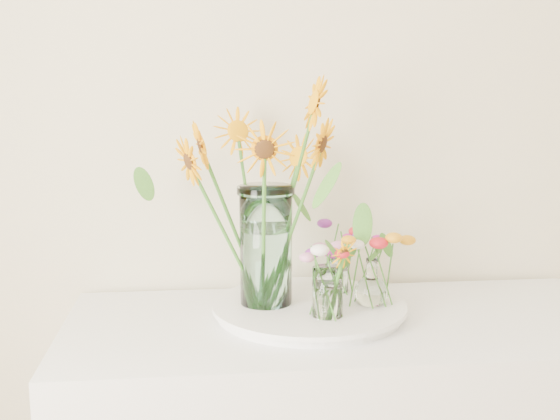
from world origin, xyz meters
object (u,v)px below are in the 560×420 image
object	(u,v)px
tray	(309,310)
small_vase_a	(328,293)
small_vase_c	(338,274)
mason_jar	(266,246)
small_vase_b	(372,282)

from	to	relation	value
tray	small_vase_a	bearing A→B (deg)	-74.32
tray	small_vase_c	world-z (taller)	small_vase_c
mason_jar	tray	bearing A→B (deg)	-9.75
small_vase_a	small_vase_c	bearing A→B (deg)	72.55
small_vase_c	small_vase_a	bearing A→B (deg)	-107.45
mason_jar	small_vase_b	world-z (taller)	mason_jar
mason_jar	small_vase_c	bearing A→B (deg)	21.55
small_vase_a	small_vase_b	xyz separation A→B (m)	(0.13, 0.08, -0.00)
small_vase_a	small_vase_b	distance (m)	0.15
small_vase_a	small_vase_c	world-z (taller)	small_vase_a
mason_jar	small_vase_c	xyz separation A→B (m)	(0.20, 0.08, -0.10)
small_vase_b	small_vase_c	xyz separation A→B (m)	(-0.06, 0.12, -0.01)
tray	small_vase_c	distance (m)	0.15
small_vase_b	tray	bearing A→B (deg)	172.28
tray	mason_jar	world-z (taller)	mason_jar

